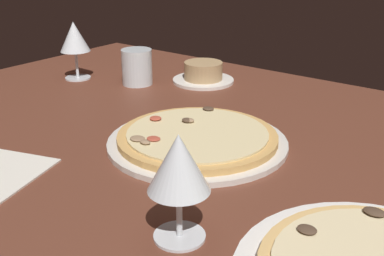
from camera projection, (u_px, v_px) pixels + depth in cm
name	position (u px, v px, depth cm)	size (l,w,h in cm)	color
dining_table	(186.00, 151.00, 91.80)	(150.00, 110.00, 4.00)	brown
pizza_main	(198.00, 138.00, 89.28)	(33.36, 33.36, 3.39)	silver
ramekin_on_saucer	(203.00, 74.00, 126.86)	(16.15, 16.15, 5.35)	silver
wine_glass_far	(74.00, 38.00, 126.68)	(7.89, 7.89, 15.30)	silver
wine_glass_near	(179.00, 167.00, 58.39)	(7.95, 7.95, 14.46)	silver
water_glass	(137.00, 69.00, 124.50)	(7.86, 7.86, 9.12)	silver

